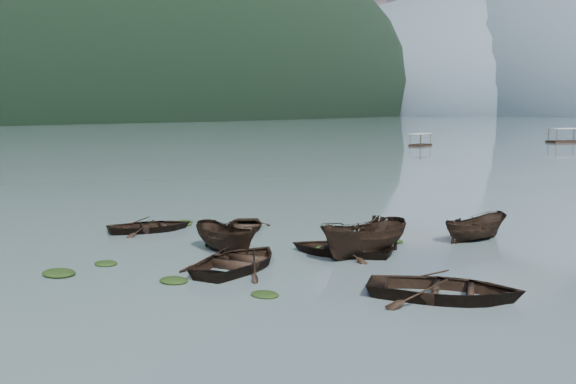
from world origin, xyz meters
The scene contains 20 objects.
ground_plane centered at (0.00, 0.00, 0.00)m, with size 2400.00×2400.00×0.00m, color #536467.
haze_mtn_a centered at (-260.00, 900.00, 0.00)m, with size 520.00×520.00×280.00m, color #475666.
rowboat_1 centered at (-5.93, 8.33, 0.00)m, with size 3.01×4.22×0.87m, color black.
rowboat_2 centered at (0.40, 6.48, 0.00)m, with size 1.51×4.01×1.55m, color black.
rowboat_3 centered at (2.56, 4.50, 0.00)m, with size 3.46×4.85×1.00m, color black.
rowboat_4 centered at (10.57, 4.86, 0.00)m, with size 3.55×4.98×1.03m, color black.
rowboat_5 centered at (5.75, 8.94, 0.00)m, with size 1.78×4.73×1.83m, color black.
rowboat_6 centered at (-2.09, 11.12, 0.00)m, with size 2.71×3.80×0.79m, color black.
rowboat_7 centered at (4.66, 8.86, 0.00)m, with size 3.13×4.39×0.91m, color black.
rowboat_8 centered at (8.66, 14.81, 0.00)m, with size 1.42×3.76×1.45m, color black.
weed_clump_0 centered at (-2.28, 2.14, 0.00)m, with size 0.98×0.81×0.21m, color black.
weed_clump_1 centered at (1.77, 1.64, 0.00)m, with size 1.10×0.88×0.24m, color black.
weed_clump_2 centered at (-2.47, 0.07, 0.00)m, with size 1.34×1.08×0.29m, color black.
weed_clump_3 centered at (3.36, 9.42, 0.00)m, with size 0.91×0.77×0.20m, color black.
weed_clump_4 centered at (5.46, 1.99, 0.00)m, with size 1.00×0.79×0.21m, color black.
weed_clump_5 centered at (-6.09, 11.16, 0.00)m, with size 0.92×0.74×0.19m, color black.
weed_clump_6 centered at (-5.70, 10.51, 0.00)m, with size 1.01×0.84×0.21m, color black.
weed_clump_7 centered at (5.57, 12.32, 0.00)m, with size 0.98×0.78×0.21m, color black.
pontoon_left centered at (-22.86, 90.29, 0.00)m, with size 2.24×5.37×2.06m, color black, non-canonical shape.
pontoon_centre centered at (-3.95, 116.46, 0.00)m, with size 2.83×6.78×2.60m, color black, non-canonical shape.
Camera 1 is at (17.11, -14.89, 6.06)m, focal length 40.00 mm.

